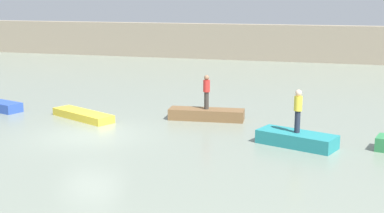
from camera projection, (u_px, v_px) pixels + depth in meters
The scene contains 7 objects.
ground_plane at pixel (89, 135), 22.14m from camera, with size 120.00×120.00×0.00m, color gray.
embankment_wall at pixel (231, 42), 48.48m from camera, with size 80.00×1.20×3.27m, color gray.
rowboat_yellow at pixel (83, 115), 25.10m from camera, with size 3.63×0.98×0.36m, color gold.
rowboat_brown at pixel (206, 114), 24.90m from camera, with size 3.57×0.97×0.52m, color brown.
rowboat_teal at pixel (297, 139), 20.56m from camera, with size 3.08×1.19×0.54m, color teal.
person_red_shirt at pixel (207, 90), 24.66m from camera, with size 0.32×0.32×1.63m.
person_yellow_shirt at pixel (298, 109), 20.30m from camera, with size 0.32×0.32×1.71m.
Camera 1 is at (10.17, -19.33, 5.80)m, focal length 48.88 mm.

